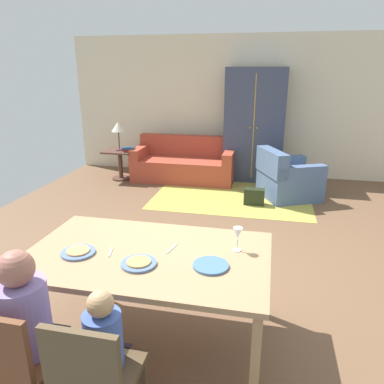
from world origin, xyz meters
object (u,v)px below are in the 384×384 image
object	(u,v)px
plate_near_child	(139,264)
book_lower	(128,150)
table_lamp	(118,128)
handbag	(254,197)
dining_table	(148,260)
wine_glass	(238,234)
dining_chair_man	(13,361)
armchair	(287,179)
armoire	(254,126)
plate_near_man	(78,252)
side_table	(120,160)
person_man	(32,337)
couch	(185,164)
book_upper	(129,148)
plate_near_woman	(211,266)
person_child	(108,362)
dining_chair_child	(94,376)

from	to	relation	value
plate_near_child	book_lower	world-z (taller)	plate_near_child
table_lamp	handbag	world-z (taller)	table_lamp
dining_table	wine_glass	bearing A→B (deg)	15.53
dining_chair_man	armchair	size ratio (longest dim) A/B	0.76
armoire	table_lamp	size ratio (longest dim) A/B	3.89
plate_near_man	armoire	world-z (taller)	armoire
dining_table	table_lamp	size ratio (longest dim) A/B	3.33
side_table	person_man	bearing A→B (deg)	-73.00
wine_glass	table_lamp	world-z (taller)	table_lamp
side_table	table_lamp	world-z (taller)	table_lamp
plate_near_man	couch	size ratio (longest dim) A/B	0.13
wine_glass	book_upper	size ratio (longest dim) A/B	0.85
plate_near_man	side_table	size ratio (longest dim) A/B	0.43
plate_near_child	plate_near_woman	world-z (taller)	same
person_child	book_upper	xyz separation A→B (m)	(-1.82, 4.94, 0.19)
dining_chair_man	person_man	distance (m)	0.18
person_child	couch	world-z (taller)	person_child
plate_near_woman	book_lower	xyz separation A→B (m)	(-2.31, 4.29, -0.18)
table_lamp	book_upper	xyz separation A→B (m)	(0.18, 0.01, -0.39)
book_lower	book_upper	xyz separation A→B (m)	(0.00, 0.01, 0.03)
dining_chair_man	plate_near_child	bearing A→B (deg)	55.82
dining_table	person_child	xyz separation A→B (m)	(0.00, -0.74, -0.26)
plate_near_woman	book_upper	distance (m)	4.88
dining_table	armchair	size ratio (longest dim) A/B	1.58
armchair	book_lower	xyz separation A→B (m)	(-2.96, 0.42, 0.28)
plate_near_man	person_man	distance (m)	0.67
wine_glass	dining_chair_man	world-z (taller)	wine_glass
couch	side_table	bearing A→B (deg)	-168.07
person_child	dining_table	bearing A→B (deg)	90.00
wine_glass	couch	bearing A→B (deg)	108.44
plate_near_child	person_man	distance (m)	0.79
side_table	person_child	bearing A→B (deg)	-67.91
dining_chair_child	book_lower	xyz separation A→B (m)	(-1.82, 5.10, 0.10)
plate_near_man	plate_near_child	distance (m)	0.50
side_table	book_upper	distance (m)	0.30
plate_near_woman	person_child	world-z (taller)	person_child
dining_table	armoire	world-z (taller)	armoire
armchair	handbag	bearing A→B (deg)	-136.39
dining_chair_child	plate_near_man	bearing A→B (deg)	122.09
dining_chair_man	book_lower	bearing A→B (deg)	104.57
plate_near_child	dining_chair_child	bearing A→B (deg)	-90.00
armchair	handbag	size ratio (longest dim) A/B	3.56
book_upper	dining_chair_man	bearing A→B (deg)	-75.47
handbag	armoire	bearing A→B (deg)	94.87
couch	person_man	bearing A→B (deg)	-86.91
plate_near_man	armchair	distance (m)	4.24
plate_near_man	dining_chair_man	bearing A→B (deg)	-90.02
dining_chair_man	person_man	size ratio (longest dim) A/B	0.78
dining_table	person_child	world-z (taller)	person_child
plate_near_child	handbag	world-z (taller)	plate_near_child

